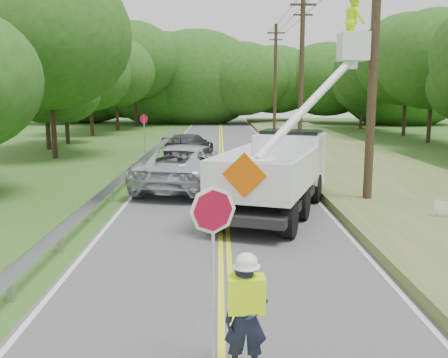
{
  "coord_description": "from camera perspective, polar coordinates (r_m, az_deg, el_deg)",
  "views": [
    {
      "loc": [
        -0.13,
        -8.11,
        3.94
      ],
      "look_at": [
        0.0,
        6.0,
        1.5
      ],
      "focal_mm": 40.48,
      "sensor_mm": 36.0,
      "label": 1
    }
  ],
  "objects": [
    {
      "name": "treeline_horizon",
      "position": [
        64.25,
        -0.27,
        11.2
      ],
      "size": [
        57.61,
        15.67,
        12.5
      ],
      "color": "#244517",
      "rests_on": "ground"
    },
    {
      "name": "yard_sign",
      "position": [
        16.24,
        23.6,
        -3.05
      ],
      "size": [
        0.52,
        0.18,
        0.77
      ],
      "color": "white",
      "rests_on": "ground"
    },
    {
      "name": "ground",
      "position": [
        9.02,
        0.36,
        -16.09
      ],
      "size": [
        140.0,
        140.0,
        0.0
      ],
      "primitive_type": "plane",
      "color": "#2F561C",
      "rests_on": "ground"
    },
    {
      "name": "tall_grass_verge",
      "position": [
        23.57,
        17.35,
        0.11
      ],
      "size": [
        7.0,
        96.0,
        0.3
      ],
      "primitive_type": "cube",
      "color": "#4B6629",
      "rests_on": "ground"
    },
    {
      "name": "flagger",
      "position": [
        7.16,
        2.39,
        -14.6
      ],
      "size": [
        1.07,
        0.41,
        2.7
      ],
      "color": "#191E33",
      "rests_on": "road"
    },
    {
      "name": "guardrail",
      "position": [
        23.59,
        -10.01,
        1.41
      ],
      "size": [
        0.18,
        48.0,
        0.77
      ],
      "color": "#A1A4A8",
      "rests_on": "ground"
    },
    {
      "name": "suv_darkgrey",
      "position": [
        30.93,
        -3.95,
        3.83
      ],
      "size": [
        3.2,
        5.23,
        1.42
      ],
      "primitive_type": "imported",
      "rotation": [
        0.0,
        0.0,
        2.87
      ],
      "color": "#36383D",
      "rests_on": "road"
    },
    {
      "name": "utility_poles",
      "position": [
        25.68,
        11.28,
        12.59
      ],
      "size": [
        1.6,
        43.3,
        10.0
      ],
      "color": "#2C2316",
      "rests_on": "ground"
    },
    {
      "name": "road",
      "position": [
        22.46,
        -0.18,
        -0.27
      ],
      "size": [
        7.2,
        96.0,
        0.03
      ],
      "color": "#535355",
      "rests_on": "ground"
    },
    {
      "name": "treeline_left",
      "position": [
        42.18,
        -15.16,
        12.48
      ],
      "size": [
        10.69,
        56.36,
        11.85
      ],
      "color": "#332319",
      "rests_on": "ground"
    },
    {
      "name": "stop_sign_permanent",
      "position": [
        29.45,
        -9.0,
        5.52
      ],
      "size": [
        0.43,
        0.42,
        2.69
      ],
      "color": "#A1A4A8",
      "rests_on": "ground"
    },
    {
      "name": "bucket_truck",
      "position": [
        17.4,
        7.0,
        1.99
      ],
      "size": [
        5.39,
        7.62,
        7.04
      ],
      "color": "black",
      "rests_on": "road"
    },
    {
      "name": "suv_silver",
      "position": [
        20.68,
        -4.04,
        1.44
      ],
      "size": [
        4.45,
        7.13,
        1.84
      ],
      "primitive_type": "imported",
      "rotation": [
        0.0,
        0.0,
        2.92
      ],
      "color": "silver",
      "rests_on": "road"
    }
  ]
}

